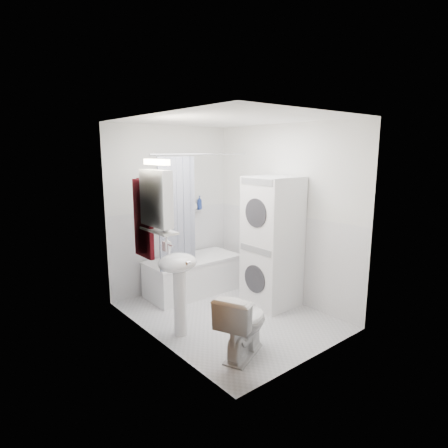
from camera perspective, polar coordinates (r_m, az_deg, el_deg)
floor at (r=4.88m, az=0.57°, el=-13.69°), size 2.60×2.60×0.00m
room_walls at (r=4.46m, az=0.61°, el=3.92°), size 2.60×2.60×2.60m
wainscot at (r=4.87m, az=-1.64°, el=-6.15°), size 1.98×2.58×2.58m
door at (r=3.57m, az=-5.46°, el=-5.96°), size 0.05×2.00×2.00m
bathtub at (r=5.51m, az=-4.79°, el=-7.56°), size 1.35×0.64×0.52m
tub_spout at (r=5.74m, az=-5.11°, el=-1.08°), size 0.04×0.12×0.04m
curtain_rod at (r=5.01m, az=-3.38°, el=10.57°), size 1.53×0.02×0.02m
shower_curtain at (r=4.86m, az=-7.02°, el=1.60°), size 0.55×0.02×1.45m
sink at (r=4.16m, az=-6.99°, el=-7.79°), size 0.44×0.37×1.04m
medicine_cabinet at (r=4.02m, az=-10.27°, el=4.08°), size 0.13×0.50×0.71m
shelf at (r=4.09m, az=-9.91°, el=-0.99°), size 0.18×0.54×0.02m
shower_caddy at (r=5.70m, az=-4.69°, el=2.03°), size 0.22×0.06×0.02m
towel at (r=4.26m, az=-12.19°, el=1.02°), size 0.07×0.37×0.89m
washer_dryer at (r=4.97m, az=7.33°, el=-2.77°), size 0.63×0.61×1.72m
toilet at (r=3.90m, az=2.94°, el=-14.90°), size 0.79×0.63×0.68m
soap_pump at (r=4.36m, az=-8.72°, el=-3.57°), size 0.08×0.17×0.08m
shelf_bottle at (r=3.95m, az=-8.86°, el=-0.66°), size 0.07×0.18×0.07m
shelf_cup at (r=4.18m, az=-10.75°, el=0.13°), size 0.10×0.09×0.10m
shampoo_a at (r=5.69m, az=-4.73°, el=2.78°), size 0.13×0.17×0.13m
shampoo_b at (r=5.76m, az=-3.75°, el=2.65°), size 0.08×0.21×0.08m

